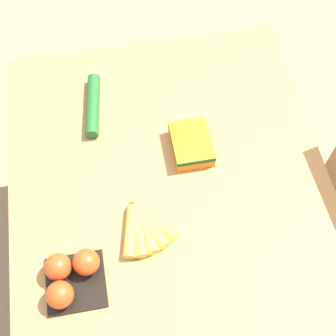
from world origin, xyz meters
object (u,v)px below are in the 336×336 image
Objects in this scene: carrot_bag at (191,144)px; cucumber_near at (93,105)px; banana_bunch at (143,227)px; tomato_pack at (70,276)px.

carrot_bag is 0.65× the size of cucumber_near.
banana_bunch is 1.09× the size of carrot_bag.
banana_bunch is 0.32m from carrot_bag.
carrot_bag is 0.36m from cucumber_near.
banana_bunch is at bearing 12.05° from cucumber_near.
tomato_pack is 1.03× the size of carrot_bag.
carrot_bag is (-0.36, 0.41, -0.01)m from tomato_pack.
carrot_bag is (-0.25, 0.19, 0.01)m from banana_bunch.
banana_bunch is 0.70× the size of cucumber_near.
banana_bunch is at bearing 117.35° from tomato_pack.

